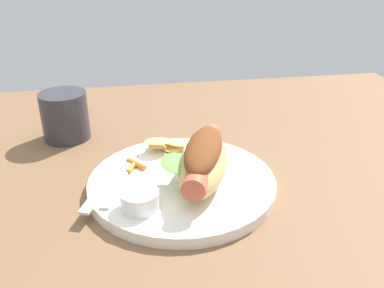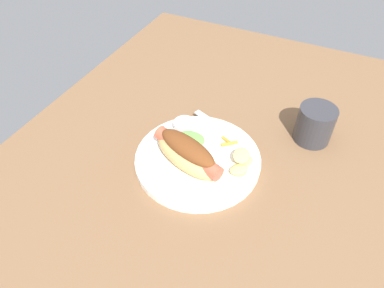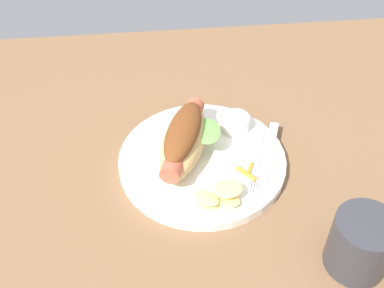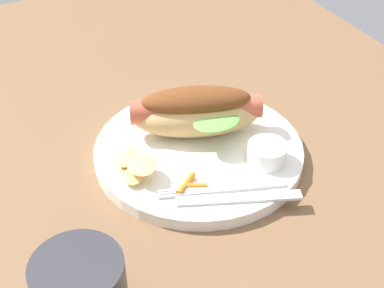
{
  "view_description": "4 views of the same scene",
  "coord_description": "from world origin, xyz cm",
  "px_view_note": "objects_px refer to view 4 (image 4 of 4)",
  "views": [
    {
      "loc": [
        6.05,
        52.42,
        31.84
      ],
      "look_at": [
        -2.5,
        1.75,
        6.33
      ],
      "focal_mm": 38.48,
      "sensor_mm": 36.0,
      "label": 1
    },
    {
      "loc": [
        -47.87,
        -18.22,
        55.98
      ],
      "look_at": [
        -1.26,
        4.12,
        5.23
      ],
      "focal_mm": 33.39,
      "sensor_mm": 36.0,
      "label": 2
    },
    {
      "loc": [
        -8.12,
        -49.36,
        55.02
      ],
      "look_at": [
        -2.61,
        1.79,
        5.77
      ],
      "focal_mm": 44.47,
      "sensor_mm": 36.0,
      "label": 3
    },
    {
      "loc": [
        47.5,
        -20.9,
        44.03
      ],
      "look_at": [
        0.94,
        1.18,
        3.76
      ],
      "focal_mm": 50.75,
      "sensor_mm": 36.0,
      "label": 4
    }
  ],
  "objects_px": {
    "hot_dog": "(196,111)",
    "chips_pile": "(134,165)",
    "carrot_garnish": "(190,184)",
    "sauce_ramekin": "(267,153)",
    "fork": "(225,188)",
    "knife": "(239,198)",
    "plate": "(199,151)"
  },
  "relations": [
    {
      "from": "sauce_ramekin",
      "to": "knife",
      "type": "distance_m",
      "value": 0.08
    },
    {
      "from": "knife",
      "to": "carrot_garnish",
      "type": "relative_size",
      "value": 3.66
    },
    {
      "from": "fork",
      "to": "knife",
      "type": "relative_size",
      "value": 1.02
    },
    {
      "from": "fork",
      "to": "carrot_garnish",
      "type": "height_order",
      "value": "carrot_garnish"
    },
    {
      "from": "hot_dog",
      "to": "chips_pile",
      "type": "height_order",
      "value": "hot_dog"
    },
    {
      "from": "knife",
      "to": "carrot_garnish",
      "type": "height_order",
      "value": "carrot_garnish"
    },
    {
      "from": "plate",
      "to": "chips_pile",
      "type": "distance_m",
      "value": 0.09
    },
    {
      "from": "sauce_ramekin",
      "to": "knife",
      "type": "bearing_deg",
      "value": -54.77
    },
    {
      "from": "sauce_ramekin",
      "to": "fork",
      "type": "height_order",
      "value": "sauce_ramekin"
    },
    {
      "from": "hot_dog",
      "to": "sauce_ramekin",
      "type": "distance_m",
      "value": 0.11
    },
    {
      "from": "plate",
      "to": "fork",
      "type": "relative_size",
      "value": 1.82
    },
    {
      "from": "plate",
      "to": "knife",
      "type": "xyz_separation_m",
      "value": [
        0.11,
        -0.0,
        0.01
      ]
    },
    {
      "from": "carrot_garnish",
      "to": "sauce_ramekin",
      "type": "bearing_deg",
      "value": 91.25
    },
    {
      "from": "plate",
      "to": "sauce_ramekin",
      "type": "distance_m",
      "value": 0.09
    },
    {
      "from": "chips_pile",
      "to": "fork",
      "type": "bearing_deg",
      "value": 48.23
    },
    {
      "from": "fork",
      "to": "knife",
      "type": "bearing_deg",
      "value": 125.17
    },
    {
      "from": "fork",
      "to": "chips_pile",
      "type": "xyz_separation_m",
      "value": [
        -0.07,
        -0.08,
        0.01
      ]
    },
    {
      "from": "plate",
      "to": "carrot_garnish",
      "type": "height_order",
      "value": "carrot_garnish"
    },
    {
      "from": "hot_dog",
      "to": "carrot_garnish",
      "type": "xyz_separation_m",
      "value": [
        0.09,
        -0.05,
        -0.03
      ]
    },
    {
      "from": "knife",
      "to": "plate",
      "type": "bearing_deg",
      "value": -70.08
    },
    {
      "from": "plate",
      "to": "chips_pile",
      "type": "bearing_deg",
      "value": -82.57
    },
    {
      "from": "hot_dog",
      "to": "chips_pile",
      "type": "distance_m",
      "value": 0.11
    },
    {
      "from": "plate",
      "to": "hot_dog",
      "type": "distance_m",
      "value": 0.05
    },
    {
      "from": "hot_dog",
      "to": "fork",
      "type": "distance_m",
      "value": 0.12
    },
    {
      "from": "knife",
      "to": "chips_pile",
      "type": "distance_m",
      "value": 0.13
    },
    {
      "from": "sauce_ramekin",
      "to": "plate",
      "type": "bearing_deg",
      "value": -135.02
    },
    {
      "from": "plate",
      "to": "chips_pile",
      "type": "xyz_separation_m",
      "value": [
        0.01,
        -0.09,
        0.02
      ]
    },
    {
      "from": "plate",
      "to": "sauce_ramekin",
      "type": "xyz_separation_m",
      "value": [
        0.06,
        0.06,
        0.02
      ]
    },
    {
      "from": "sauce_ramekin",
      "to": "carrot_garnish",
      "type": "bearing_deg",
      "value": -88.75
    },
    {
      "from": "sauce_ramekin",
      "to": "carrot_garnish",
      "type": "xyz_separation_m",
      "value": [
        0.0,
        -0.11,
        -0.01
      ]
    },
    {
      "from": "chips_pile",
      "to": "carrot_garnish",
      "type": "xyz_separation_m",
      "value": [
        0.05,
        0.05,
        -0.01
      ]
    },
    {
      "from": "hot_dog",
      "to": "sauce_ramekin",
      "type": "bearing_deg",
      "value": 139.39
    }
  ]
}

